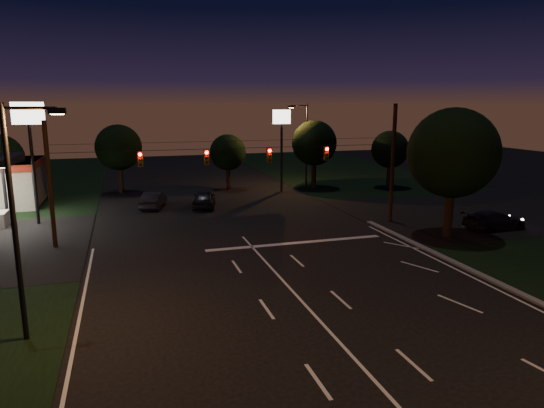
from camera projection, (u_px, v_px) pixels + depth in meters
name	position (u px, v px, depth m)	size (l,w,h in m)	color
ground	(321.00, 323.00, 20.18)	(140.00, 140.00, 0.00)	black
cross_street_right	(468.00, 212.00, 40.88)	(20.00, 16.00, 0.02)	black
center_line	(399.00, 407.00, 14.56)	(0.14, 40.00, 0.01)	silver
stop_bar	(296.00, 243.00, 31.81)	(12.00, 0.50, 0.01)	silver
utility_pole_right	(390.00, 221.00, 37.66)	(0.30, 0.30, 9.00)	black
utility_pole_left	(56.00, 247.00, 30.81)	(0.28, 0.28, 8.00)	black
signal_span	(238.00, 155.00, 33.09)	(24.00, 0.40, 1.56)	black
pole_sign_left_near	(30.00, 132.00, 35.40)	(2.20, 0.30, 9.10)	black
pole_sign_right	(282.00, 131.00, 49.32)	(1.80, 0.30, 8.40)	black
street_light_left	(20.00, 207.00, 17.79)	(2.20, 0.35, 9.00)	black
street_light_right_far	(304.00, 139.00, 52.32)	(2.20, 0.35, 9.00)	black
tree_right_near	(452.00, 154.00, 32.42)	(6.00, 6.00, 8.76)	black
tree_far_b	(119.00, 148.00, 48.95)	(4.60, 4.60, 6.98)	black
tree_far_c	(228.00, 153.00, 51.28)	(3.80, 3.80, 5.86)	black
tree_far_d	(314.00, 144.00, 51.81)	(4.80, 4.80, 7.30)	black
tree_far_e	(390.00, 150.00, 52.34)	(4.00, 4.00, 6.18)	black
car_oncoming_a	(204.00, 199.00, 42.59)	(1.86, 4.61, 1.57)	black
car_oncoming_b	(153.00, 200.00, 42.38)	(1.51, 4.33, 1.43)	black
car_cross	(494.00, 220.00, 35.09)	(1.94, 4.76, 1.38)	black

